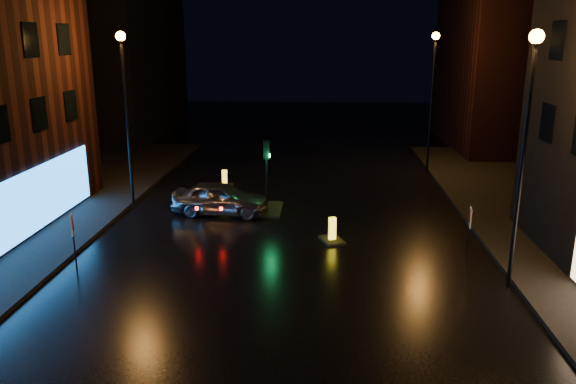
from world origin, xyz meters
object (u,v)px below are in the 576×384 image
Objects in this scene: silver_hatchback at (221,198)px; road_sign_left at (73,230)px; bollard_near at (332,236)px; bollard_far at (225,184)px; traffic_signal at (267,200)px; road_sign_right at (470,222)px.

road_sign_left is (-3.87, -7.22, 0.87)m from silver_hatchback.
bollard_far is at bearing 105.23° from bollard_near.
traffic_signal is at bearing -56.51° from bollard_far.
bollard_far is 12.43m from road_sign_left.
bollard_far is at bearing -33.31° from road_sign_right.
silver_hatchback is at bearing -162.74° from traffic_signal.
bollard_far is at bearing 11.57° from silver_hatchback.
bollard_near is 9.98m from road_sign_left.
road_sign_left reaches higher than road_sign_right.
traffic_signal is 0.77× the size of silver_hatchback.
silver_hatchback is 6.26m from bollard_near.
traffic_signal is 1.62× the size of road_sign_right.
road_sign_right is (10.86, -10.04, 1.38)m from bollard_far.
bollard_near is at bearing 2.34° from road_sign_left.
bollard_near is at bearing -52.60° from traffic_signal.
traffic_signal is 10.13m from road_sign_right.
traffic_signal reaches higher than bollard_near.
road_sign_right reaches higher than bollard_far.
silver_hatchback is at bearing 126.31° from bollard_near.
road_sign_right reaches higher than silver_hatchback.
silver_hatchback is 3.89× the size of bollard_far.
silver_hatchback is 2.11× the size of road_sign_right.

